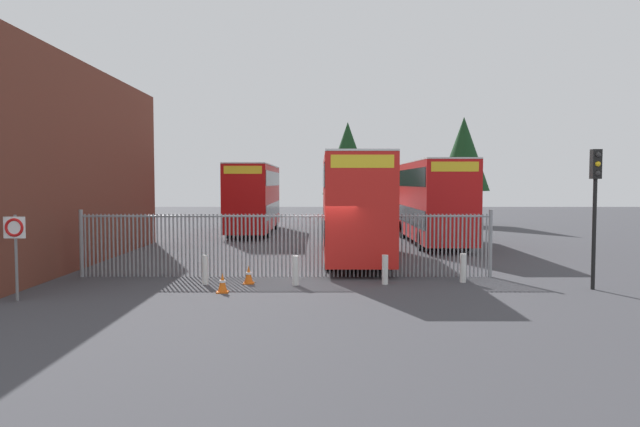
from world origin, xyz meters
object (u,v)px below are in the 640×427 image
object	(u,v)px
speed_limit_sign_post	(15,237)
double_decker_bus_behind_fence_left	(431,199)
traffic_cone_by_gate	(248,275)
double_decker_bus_near_gate	(353,203)
traffic_cone_mid_forecourt	(222,283)
traffic_light_kerbside	(595,192)
bollard_near_right	(385,270)
double_decker_bus_behind_fence_right	(254,196)
bollard_far_right	(463,268)
bollard_near_left	(205,270)
bollard_center_front	(295,271)

from	to	relation	value
speed_limit_sign_post	double_decker_bus_behind_fence_left	bearing A→B (deg)	46.44
traffic_cone_by_gate	speed_limit_sign_post	distance (m)	6.85
double_decker_bus_near_gate	traffic_cone_mid_forecourt	distance (m)	9.04
traffic_cone_mid_forecourt	speed_limit_sign_post	xyz separation A→B (m)	(-5.51, -1.22, 1.49)
traffic_cone_by_gate	traffic_light_kerbside	distance (m)	11.10
bollard_near_right	speed_limit_sign_post	distance (m)	10.93
double_decker_bus_behind_fence_left	double_decker_bus_behind_fence_right	distance (m)	12.07
traffic_cone_by_gate	speed_limit_sign_post	world-z (taller)	speed_limit_sign_post
bollard_far_right	traffic_light_kerbside	bearing A→B (deg)	-18.94
double_decker_bus_behind_fence_left	traffic_cone_mid_forecourt	xyz separation A→B (m)	(-8.92, -13.96, -2.13)
bollard_near_left	traffic_cone_mid_forecourt	size ratio (longest dim) A/B	1.61
traffic_cone_mid_forecourt	traffic_light_kerbside	size ratio (longest dim) A/B	0.14
double_decker_bus_behind_fence_left	bollard_near_right	distance (m)	13.27
bollard_near_left	speed_limit_sign_post	world-z (taller)	speed_limit_sign_post
bollard_far_right	traffic_light_kerbside	distance (m)	4.64
bollard_center_front	traffic_cone_mid_forecourt	size ratio (longest dim) A/B	1.61
double_decker_bus_behind_fence_right	double_decker_bus_behind_fence_left	bearing A→B (deg)	-31.51
bollard_near_right	bollard_far_right	world-z (taller)	same
double_decker_bus_near_gate	traffic_light_kerbside	world-z (taller)	double_decker_bus_near_gate
bollard_near_left	traffic_cone_mid_forecourt	xyz separation A→B (m)	(0.80, -1.39, -0.19)
bollard_near_left	traffic_light_kerbside	xyz separation A→B (m)	(12.11, -0.87, 2.51)
traffic_light_kerbside	bollard_far_right	bearing A→B (deg)	161.06
double_decker_bus_near_gate	traffic_light_kerbside	distance (m)	9.99
double_decker_bus_behind_fence_right	speed_limit_sign_post	xyz separation A→B (m)	(-4.14, -21.48, -0.65)
double_decker_bus_behind_fence_right	bollard_far_right	distance (m)	20.65
double_decker_bus_near_gate	bollard_near_left	bearing A→B (deg)	-129.36
double_decker_bus_near_gate	double_decker_bus_behind_fence_right	world-z (taller)	same
double_decker_bus_behind_fence_right	speed_limit_sign_post	world-z (taller)	double_decker_bus_behind_fence_right
bollard_center_front	bollard_near_right	distance (m)	2.89
speed_limit_sign_post	traffic_light_kerbside	bearing A→B (deg)	5.88
double_decker_bus_behind_fence_right	bollard_near_right	world-z (taller)	double_decker_bus_behind_fence_right
bollard_near_left	bollard_center_front	bearing A→B (deg)	-2.95
double_decker_bus_behind_fence_left	bollard_center_front	bearing A→B (deg)	-118.08
bollard_far_right	double_decker_bus_behind_fence_left	bearing A→B (deg)	83.95
double_decker_bus_behind_fence_left	traffic_cone_by_gate	xyz separation A→B (m)	(-8.33, -12.43, -2.13)
double_decker_bus_behind_fence_right	traffic_cone_by_gate	world-z (taller)	double_decker_bus_behind_fence_right
double_decker_bus_behind_fence_right	bollard_near_left	world-z (taller)	double_decker_bus_behind_fence_right
double_decker_bus_near_gate	traffic_light_kerbside	bearing A→B (deg)	-45.57
double_decker_bus_behind_fence_left	double_decker_bus_behind_fence_right	xyz separation A→B (m)	(-10.29, 6.31, 0.00)
traffic_cone_by_gate	double_decker_bus_near_gate	bearing A→B (deg)	58.54
double_decker_bus_near_gate	double_decker_bus_behind_fence_left	xyz separation A→B (m)	(4.59, 6.32, 0.00)
bollard_center_front	traffic_cone_by_gate	distance (m)	1.58
bollard_center_front	bollard_far_right	bearing A→B (deg)	5.67
double_decker_bus_behind_fence_right	bollard_near_right	xyz separation A→B (m)	(6.39, -18.84, -1.95)
double_decker_bus_behind_fence_left	speed_limit_sign_post	distance (m)	20.95
double_decker_bus_behind_fence_left	bollard_center_front	xyz separation A→B (m)	(-6.79, -12.72, -1.95)
traffic_cone_mid_forecourt	double_decker_bus_behind_fence_left	bearing A→B (deg)	57.42
traffic_cone_mid_forecourt	bollard_near_left	bearing A→B (deg)	119.91
double_decker_bus_behind_fence_right	speed_limit_sign_post	distance (m)	21.89
double_decker_bus_behind_fence_right	traffic_cone_by_gate	xyz separation A→B (m)	(1.96, -18.74, -2.13)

